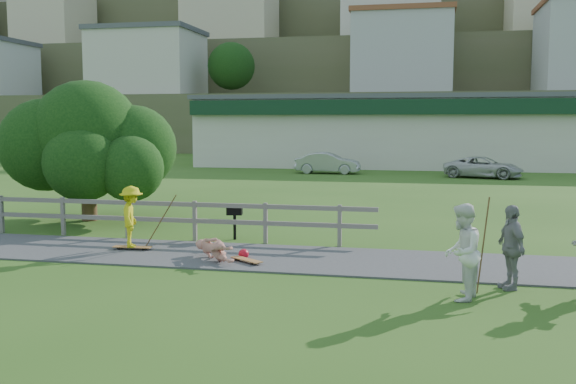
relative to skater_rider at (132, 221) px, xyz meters
name	(u,v)px	position (x,y,z in m)	size (l,w,h in m)	color
ground	(229,271)	(3.06, -1.62, -0.78)	(260.00, 260.00, 0.00)	#2D5418
path	(248,256)	(3.06, -0.12, -0.76)	(34.00, 3.00, 0.04)	#343436
fence	(107,212)	(-1.56, 1.68, -0.05)	(15.05, 0.10, 1.10)	#645E58
strip_mall	(423,131)	(7.06, 33.32, 1.80)	(32.50, 10.75, 5.10)	beige
hillside	(400,50)	(3.06, 89.69, 13.64)	(220.00, 67.00, 47.50)	#525834
skater_rider	(132,221)	(0.00, 0.00, 0.00)	(1.00, 0.58, 1.55)	#CCC513
skater_fallen	(215,249)	(2.43, -0.72, -0.49)	(1.56, 0.37, 0.57)	tan
spectator_a	(462,252)	(7.90, -2.88, 0.12)	(0.87, 0.68, 1.79)	white
spectator_b	(511,247)	(8.88, -1.87, 0.06)	(0.97, 0.41, 1.66)	gray
car_silver	(328,163)	(1.27, 24.94, -0.12)	(1.40, 4.02, 1.32)	#A3A4AB
car_white	(483,167)	(10.54, 23.73, -0.17)	(2.03, 4.40, 1.22)	beige
tree	(88,161)	(-3.62, 4.37, 1.18)	(5.77, 5.77, 3.91)	black
bbq	(235,223)	(2.08, 2.07, -0.32)	(0.42, 0.32, 0.92)	black
longboard_rider	(132,249)	(0.00, 0.00, -0.72)	(0.98, 0.24, 0.11)	brown
longboard_fallen	(247,262)	(3.23, -0.82, -0.73)	(0.93, 0.23, 0.10)	brown
helmet	(244,254)	(3.03, -0.37, -0.65)	(0.25, 0.25, 0.25)	red
pole_rider	(160,217)	(0.60, 0.40, 0.06)	(0.03, 0.03, 1.67)	brown
pole_spec_left	(483,245)	(8.31, -2.36, 0.16)	(0.03, 0.03, 1.87)	brown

